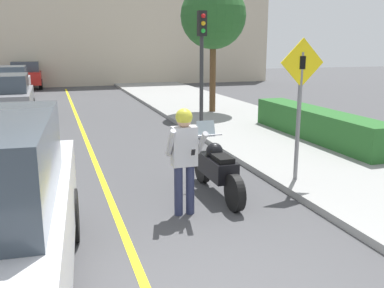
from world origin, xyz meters
name	(u,v)px	position (x,y,z in m)	size (l,w,h in m)	color
sidewalk_curb	(347,165)	(4.80, 4.00, 0.07)	(4.40, 44.00, 0.13)	gray
road_center_line	(96,165)	(-0.60, 6.00, 0.00)	(0.12, 36.00, 0.01)	yellow
building_backdrop	(70,25)	(0.00, 26.00, 3.94)	(28.00, 1.20, 7.88)	beige
motorcycle	(217,169)	(1.33, 3.29, 0.51)	(0.62, 2.25, 1.30)	black
person_biker	(184,150)	(0.48, 2.58, 1.09)	(0.59, 0.48, 1.77)	#282D4C
crossing_sign	(300,97)	(3.01, 3.30, 1.78)	(0.91, 0.08, 2.73)	slate
traffic_light	(202,47)	(3.07, 9.04, 2.65)	(0.26, 0.30, 3.61)	#2D2D30
hedge_row	(317,124)	(5.60, 6.41, 0.54)	(0.90, 5.53, 0.81)	#286028
street_tree	(213,16)	(4.57, 11.99, 3.76)	(2.49, 2.49, 4.90)	brown
parked_car_grey	(6,97)	(-3.06, 13.14, 0.86)	(1.88, 4.20, 1.68)	black
parked_car_silver	(10,83)	(-3.39, 19.34, 0.86)	(1.88, 4.20, 1.68)	black
parked_car_red	(26,74)	(-2.88, 25.43, 0.86)	(1.88, 4.20, 1.68)	black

